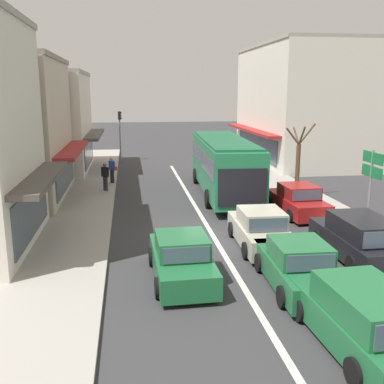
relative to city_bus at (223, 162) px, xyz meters
name	(u,v)px	position (x,y,z in m)	size (l,w,h in m)	color
ground_plane	(214,237)	(-1.99, -7.53, -1.88)	(140.00, 140.00, 0.00)	#353538
lane_centre_line	(198,211)	(-1.99, -3.53, -1.88)	(0.20, 28.00, 0.01)	silver
sidewalk_left	(63,205)	(-8.79, -1.53, -1.81)	(5.20, 44.00, 0.14)	#A39E96
kerb_right	(302,197)	(4.21, -1.53, -1.82)	(2.80, 44.00, 0.12)	#A39E96
shopfront_far_end	(32,123)	(-12.17, 9.27, 1.73)	(8.88, 8.80, 7.23)	silver
building_right_far	(308,104)	(9.50, 11.33, 2.88)	(9.67, 13.64, 9.54)	silver
city_bus	(223,162)	(0.00, 0.00, 0.00)	(3.12, 10.96, 3.23)	#237A4C
sedan_behind_bus_near	(298,267)	(-0.37, -12.65, -1.22)	(2.01, 4.26, 1.47)	#1E6638
sedan_queue_gap_filler	(182,259)	(-3.79, -11.54, -1.22)	(1.96, 4.23, 1.47)	#1E6638
sedan_queue_far_back	(260,230)	(-0.44, -8.93, -1.22)	(1.98, 4.24, 1.47)	#B7B29E
wagon_adjacent_lane_trail	(362,319)	(-0.15, -16.06, -1.14)	(2.10, 4.58, 1.58)	#1E6638
parked_wagon_kerb_front	(359,239)	(2.63, -10.69, -1.14)	(1.95, 4.51, 1.58)	black
parked_sedan_kerb_second	(298,201)	(2.68, -4.71, -1.22)	(2.01, 4.26, 1.47)	maroon
traffic_light_downstreet	(120,128)	(-5.99, 13.43, 0.97)	(0.33, 0.24, 4.20)	gray
directional_road_sign	(372,173)	(4.12, -8.59, 0.82)	(0.10, 1.40, 3.60)	gray
street_tree_right	(298,163)	(3.90, -1.41, 0.07)	(1.68, 1.73, 4.14)	brown
pedestrian_with_handbag_near	(112,169)	(-6.40, 3.57, -0.81)	(0.55, 0.56, 1.63)	#232838
pedestrian_browsing_midblock	(105,175)	(-6.73, 1.33, -0.81)	(0.47, 0.40, 1.63)	#333338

